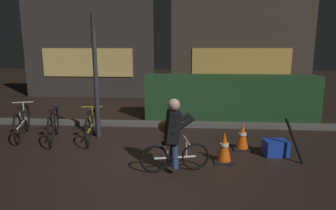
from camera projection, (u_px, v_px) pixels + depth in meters
The scene contains 14 objects.
ground_plane at pixel (155, 158), 5.60m from camera, with size 40.00×40.00×0.00m, color black.
sidewalk_curb at pixel (165, 124), 7.74m from camera, with size 12.00×0.24×0.12m, color #56544F.
hedge_row at pixel (230, 97), 8.38m from camera, with size 4.80×0.70×1.26m, color #214723.
storefront_left at pixel (89, 46), 11.76m from camera, with size 5.13×0.54×4.08m.
storefront_right at pixel (241, 44), 12.02m from camera, with size 5.64×0.54×4.24m.
street_post at pixel (96, 78), 6.59m from camera, with size 0.10×0.10×2.75m, color #2D2D33.
parked_bike_leftmost at pixel (22, 122), 6.79m from camera, with size 0.61×1.61×0.78m.
parked_bike_left_mid at pixel (53, 125), 6.57m from camera, with size 0.57×1.59×0.76m.
parked_bike_center_left at pixel (91, 126), 6.58m from camera, with size 0.46×1.54×0.72m.
traffic_cone_near at pixel (224, 147), 5.36m from camera, with size 0.36×0.36×0.58m.
traffic_cone_far at pixel (242, 136), 6.02m from camera, with size 0.36×0.36×0.56m.
blue_crate at pixel (275, 148), 5.71m from camera, with size 0.44×0.32×0.30m, color #193DB7.
cyclist at pixel (173, 135), 4.91m from camera, with size 1.17×0.50×1.25m.
closed_umbrella at pixel (294, 140), 5.40m from camera, with size 0.05×0.05×0.85m, color black.
Camera 1 is at (0.60, -5.25, 2.11)m, focal length 31.66 mm.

